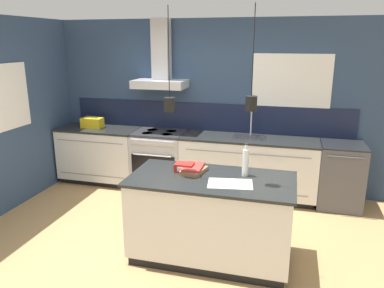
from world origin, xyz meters
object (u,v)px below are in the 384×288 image
at_px(oven_range, 160,160).
at_px(red_supply_box, 184,167).
at_px(bottle_on_island, 245,162).
at_px(yellow_toolbox, 92,123).
at_px(book_stack, 194,169).
at_px(dishwasher, 340,175).

bearing_deg(oven_range, red_supply_box, -61.66).
bearing_deg(red_supply_box, bottle_on_island, 3.52).
xyz_separation_m(bottle_on_island, yellow_toolbox, (-2.68, 1.60, -0.07)).
height_order(book_stack, yellow_toolbox, yellow_toolbox).
height_order(oven_range, book_stack, book_stack).
bearing_deg(red_supply_box, yellow_toolbox, 141.15).
distance_m(book_stack, yellow_toolbox, 2.69).
xyz_separation_m(oven_range, book_stack, (0.98, -1.63, 0.49)).
xyz_separation_m(bottle_on_island, book_stack, (-0.55, -0.04, -0.11)).
relative_size(dishwasher, yellow_toolbox, 2.68).
xyz_separation_m(red_supply_box, yellow_toolbox, (-2.03, 1.64, 0.04)).
height_order(oven_range, bottle_on_island, bottle_on_island).
distance_m(oven_range, yellow_toolbox, 1.27).
relative_size(book_stack, yellow_toolbox, 1.02).
bearing_deg(bottle_on_island, book_stack, -176.09).
distance_m(dishwasher, book_stack, 2.40).
xyz_separation_m(oven_range, red_supply_box, (0.88, -1.63, 0.50)).
bearing_deg(red_supply_box, dishwasher, 42.27).
bearing_deg(bottle_on_island, dishwasher, 54.27).
bearing_deg(oven_range, yellow_toolbox, 179.78).
distance_m(bottle_on_island, book_stack, 0.56).
bearing_deg(red_supply_box, oven_range, 118.34).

